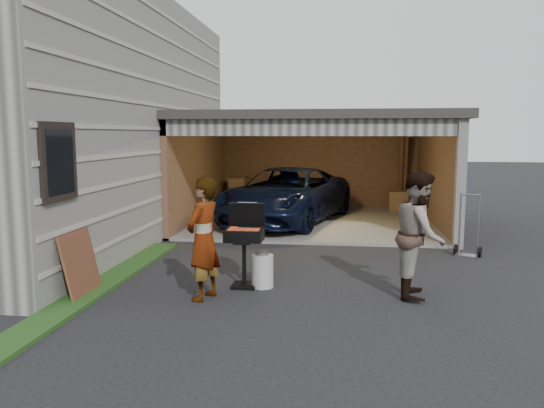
{
  "coord_description": "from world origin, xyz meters",
  "views": [
    {
      "loc": [
        1.43,
        -7.75,
        2.38
      ],
      "look_at": [
        0.24,
        1.48,
        1.15
      ],
      "focal_mm": 35.0,
      "sensor_mm": 36.0,
      "label": 1
    }
  ],
  "objects_px": {
    "woman": "(204,239)",
    "man": "(420,234)",
    "minivan": "(286,197)",
    "propane_tank": "(263,271)",
    "bbq_grill": "(244,238)",
    "plywood_panel": "(80,264)",
    "hand_truck": "(468,244)"
  },
  "relations": [
    {
      "from": "woman",
      "to": "man",
      "type": "distance_m",
      "value": 3.15
    },
    {
      "from": "woman",
      "to": "bbq_grill",
      "type": "bearing_deg",
      "value": 164.63
    },
    {
      "from": "plywood_panel",
      "to": "propane_tank",
      "type": "bearing_deg",
      "value": 17.22
    },
    {
      "from": "propane_tank",
      "to": "hand_truck",
      "type": "bearing_deg",
      "value": 35.33
    },
    {
      "from": "woman",
      "to": "bbq_grill",
      "type": "relative_size",
      "value": 1.36
    },
    {
      "from": "bbq_grill",
      "to": "propane_tank",
      "type": "height_order",
      "value": "bbq_grill"
    },
    {
      "from": "minivan",
      "to": "man",
      "type": "xyz_separation_m",
      "value": [
        2.58,
        -6.06,
        0.21
      ]
    },
    {
      "from": "woman",
      "to": "plywood_panel",
      "type": "relative_size",
      "value": 1.82
    },
    {
      "from": "bbq_grill",
      "to": "hand_truck",
      "type": "xyz_separation_m",
      "value": [
        3.97,
        2.6,
        -0.54
      ]
    },
    {
      "from": "woman",
      "to": "man",
      "type": "xyz_separation_m",
      "value": [
        3.1,
        0.55,
        0.04
      ]
    },
    {
      "from": "minivan",
      "to": "bbq_grill",
      "type": "distance_m",
      "value": 5.91
    },
    {
      "from": "woman",
      "to": "propane_tank",
      "type": "relative_size",
      "value": 3.46
    },
    {
      "from": "woman",
      "to": "hand_truck",
      "type": "relative_size",
      "value": 1.44
    },
    {
      "from": "woman",
      "to": "plywood_panel",
      "type": "height_order",
      "value": "woman"
    },
    {
      "from": "man",
      "to": "hand_truck",
      "type": "height_order",
      "value": "man"
    },
    {
      "from": "plywood_panel",
      "to": "minivan",
      "type": "bearing_deg",
      "value": 70.65
    },
    {
      "from": "hand_truck",
      "to": "propane_tank",
      "type": "bearing_deg",
      "value": -122.11
    },
    {
      "from": "minivan",
      "to": "propane_tank",
      "type": "height_order",
      "value": "minivan"
    },
    {
      "from": "man",
      "to": "propane_tank",
      "type": "height_order",
      "value": "man"
    },
    {
      "from": "plywood_panel",
      "to": "hand_truck",
      "type": "height_order",
      "value": "hand_truck"
    },
    {
      "from": "man",
      "to": "bbq_grill",
      "type": "relative_size",
      "value": 1.42
    },
    {
      "from": "man",
      "to": "plywood_panel",
      "type": "bearing_deg",
      "value": 105.49
    },
    {
      "from": "propane_tank",
      "to": "hand_truck",
      "type": "distance_m",
      "value": 4.51
    },
    {
      "from": "woman",
      "to": "propane_tank",
      "type": "bearing_deg",
      "value": 151.16
    },
    {
      "from": "minivan",
      "to": "propane_tank",
      "type": "xyz_separation_m",
      "value": [
        0.23,
        -5.91,
        -0.46
      ]
    },
    {
      "from": "minivan",
      "to": "propane_tank",
      "type": "distance_m",
      "value": 5.93
    },
    {
      "from": "woman",
      "to": "hand_truck",
      "type": "distance_m",
      "value": 5.57
    },
    {
      "from": "woman",
      "to": "man",
      "type": "height_order",
      "value": "man"
    },
    {
      "from": "woman",
      "to": "man",
      "type": "bearing_deg",
      "value": 118.28
    },
    {
      "from": "woman",
      "to": "propane_tank",
      "type": "height_order",
      "value": "woman"
    },
    {
      "from": "propane_tank",
      "to": "plywood_panel",
      "type": "bearing_deg",
      "value": -162.78
    },
    {
      "from": "minivan",
      "to": "plywood_panel",
      "type": "xyz_separation_m",
      "value": [
        -2.36,
        -6.71,
        -0.23
      ]
    }
  ]
}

